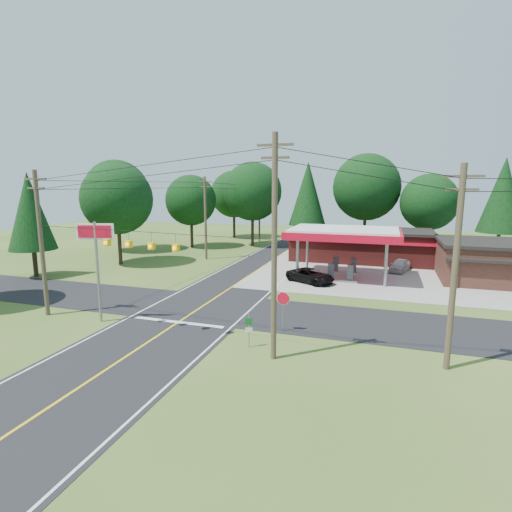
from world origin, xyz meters
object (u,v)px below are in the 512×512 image
(suv_car, at_px, (310,276))
(big_stop_sign, at_px, (96,249))
(sedan_car, at_px, (400,265))
(octagonal_stop_sign, at_px, (283,301))
(gas_canopy, at_px, (344,235))

(suv_car, bearing_deg, big_stop_sign, 171.34)
(sedan_car, relative_size, octagonal_stop_sign, 1.48)
(suv_car, bearing_deg, octagonal_stop_sign, -148.71)
(octagonal_stop_sign, bearing_deg, suv_car, 92.85)
(big_stop_sign, bearing_deg, octagonal_stop_sign, 9.44)
(suv_car, bearing_deg, gas_canopy, -13.00)
(sedan_car, bearing_deg, gas_canopy, -123.21)
(sedan_car, height_order, octagonal_stop_sign, octagonal_stop_sign)
(big_stop_sign, bearing_deg, gas_canopy, 52.14)
(gas_canopy, relative_size, sedan_car, 2.76)
(octagonal_stop_sign, bearing_deg, big_stop_sign, -170.56)
(suv_car, relative_size, big_stop_sign, 0.70)
(gas_canopy, distance_m, sedan_car, 8.05)
(gas_canopy, height_order, sedan_car, gas_canopy)
(gas_canopy, bearing_deg, suv_car, -131.44)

